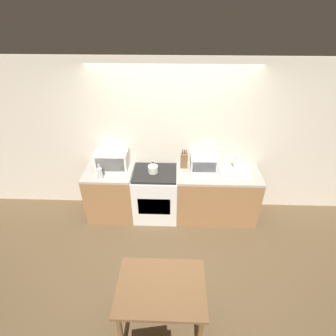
{
  "coord_description": "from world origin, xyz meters",
  "views": [
    {
      "loc": [
        0.06,
        -2.69,
        3.27
      ],
      "look_at": [
        -0.06,
        0.7,
        1.05
      ],
      "focal_mm": 28.0,
      "sensor_mm": 36.0,
      "label": 1
    }
  ],
  "objects_px": {
    "kettle": "(153,168)",
    "dining_table": "(161,292)",
    "bottle": "(100,173)",
    "stove_range": "(155,194)",
    "toaster_oven": "(204,163)",
    "microwave": "(112,160)"
  },
  "relations": [
    {
      "from": "kettle",
      "to": "dining_table",
      "type": "relative_size",
      "value": 0.21
    },
    {
      "from": "bottle",
      "to": "dining_table",
      "type": "distance_m",
      "value": 2.0
    },
    {
      "from": "dining_table",
      "to": "bottle",
      "type": "bearing_deg",
      "value": 121.59
    },
    {
      "from": "stove_range",
      "to": "kettle",
      "type": "distance_m",
      "value": 0.54
    },
    {
      "from": "stove_range",
      "to": "dining_table",
      "type": "relative_size",
      "value": 0.96
    },
    {
      "from": "kettle",
      "to": "toaster_oven",
      "type": "bearing_deg",
      "value": 9.42
    },
    {
      "from": "microwave",
      "to": "bottle",
      "type": "bearing_deg",
      "value": -111.3
    },
    {
      "from": "toaster_oven",
      "to": "dining_table",
      "type": "bearing_deg",
      "value": -106.08
    },
    {
      "from": "stove_range",
      "to": "kettle",
      "type": "relative_size",
      "value": 4.64
    },
    {
      "from": "microwave",
      "to": "dining_table",
      "type": "bearing_deg",
      "value": -65.64
    },
    {
      "from": "microwave",
      "to": "toaster_oven",
      "type": "height_order",
      "value": "microwave"
    },
    {
      "from": "kettle",
      "to": "dining_table",
      "type": "bearing_deg",
      "value": -82.96
    },
    {
      "from": "stove_range",
      "to": "bottle",
      "type": "xyz_separation_m",
      "value": [
        -0.83,
        -0.2,
        0.55
      ]
    },
    {
      "from": "kettle",
      "to": "toaster_oven",
      "type": "distance_m",
      "value": 0.83
    },
    {
      "from": "bottle",
      "to": "dining_table",
      "type": "bearing_deg",
      "value": -58.41
    },
    {
      "from": "bottle",
      "to": "dining_table",
      "type": "height_order",
      "value": "bottle"
    },
    {
      "from": "kettle",
      "to": "toaster_oven",
      "type": "xyz_separation_m",
      "value": [
        0.81,
        0.14,
        0.03
      ]
    },
    {
      "from": "toaster_oven",
      "to": "dining_table",
      "type": "relative_size",
      "value": 0.45
    },
    {
      "from": "bottle",
      "to": "toaster_oven",
      "type": "height_order",
      "value": "bottle"
    },
    {
      "from": "kettle",
      "to": "dining_table",
      "type": "xyz_separation_m",
      "value": [
        0.23,
        -1.88,
        -0.34
      ]
    },
    {
      "from": "stove_range",
      "to": "microwave",
      "type": "relative_size",
      "value": 1.75
    },
    {
      "from": "stove_range",
      "to": "kettle",
      "type": "bearing_deg",
      "value": 173.78
    }
  ]
}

